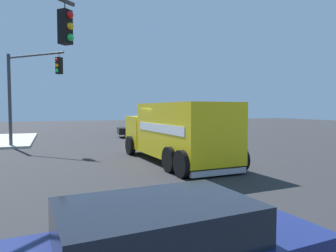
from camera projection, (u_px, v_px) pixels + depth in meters
name	position (u px, v px, depth m)	size (l,w,h in m)	color
ground_plane	(166.00, 158.00, 15.35)	(100.00, 100.00, 0.00)	#2B2B2D
delivery_truck	(177.00, 131.00, 14.10)	(7.76, 3.22, 2.71)	yellow
traffic_light_secondary	(26.00, 84.00, 18.75)	(3.39, 3.31, 5.75)	#38383D
pickup_black	(149.00, 128.00, 26.93)	(2.69, 5.38, 1.38)	black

